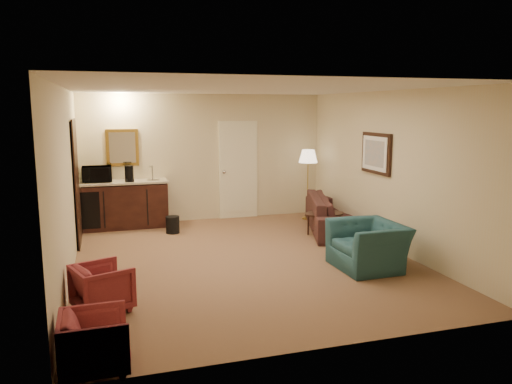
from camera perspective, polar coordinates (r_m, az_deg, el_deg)
ground at (r=7.79m, az=-1.37°, el=-7.75°), size 6.00×6.00×0.00m
room_walls at (r=8.18m, az=-3.53°, el=5.35°), size 5.02×6.01×2.61m
wetbar_cabinet at (r=10.06m, az=-14.70°, el=-1.37°), size 1.64×0.58×0.92m
sofa at (r=9.60m, az=8.96°, el=-1.77°), size 1.32×2.38×0.89m
teal_armchair at (r=7.47m, az=12.72°, el=-5.14°), size 0.70×1.05×0.90m
rose_chair_near at (r=6.10m, az=-17.17°, el=-10.14°), size 0.73×0.75×0.61m
rose_chair_far at (r=4.81m, az=-17.96°, el=-15.73°), size 0.56×0.60×0.60m
coffee_table at (r=9.24m, az=7.78°, el=-3.66°), size 0.78×0.56×0.43m
floor_lamp at (r=10.50m, az=5.93°, el=0.87°), size 0.47×0.47×1.47m
waste_bin at (r=9.48m, az=-9.51°, el=-3.71°), size 0.27×0.27×0.32m
microwave at (r=9.99m, az=-17.73°, el=2.15°), size 0.54×0.30×0.37m
coffee_maker at (r=9.85m, az=-14.29°, el=2.04°), size 0.19×0.19×0.31m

